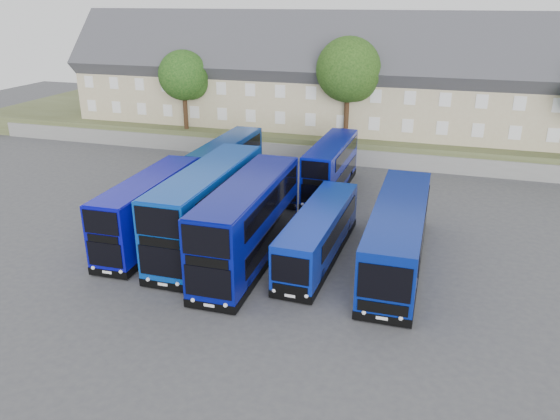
{
  "coord_description": "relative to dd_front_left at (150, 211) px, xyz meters",
  "views": [
    {
      "loc": [
        10.87,
        -23.59,
        14.31
      ],
      "look_at": [
        1.71,
        5.93,
        2.2
      ],
      "focal_mm": 35.0,
      "sensor_mm": 36.0,
      "label": 1
    }
  ],
  "objects": [
    {
      "name": "earth_bank",
      "position": [
        6.01,
        30.16,
        -1.01
      ],
      "size": [
        80.0,
        20.0,
        2.0
      ],
      "primitive_type": "cube",
      "color": "#4D532E",
      "rests_on": "ground"
    },
    {
      "name": "dd_front_right",
      "position": [
        6.73,
        -0.74,
        0.3
      ],
      "size": [
        2.91,
        11.88,
        4.7
      ],
      "rotation": [
        0.0,
        0.0,
        0.02
      ],
      "color": "#060E7C",
      "rests_on": "ground"
    },
    {
      "name": "dd_front_left",
      "position": [
        0.0,
        0.0,
        0.0
      ],
      "size": [
        2.64,
        10.39,
        4.1
      ],
      "rotation": [
        0.0,
        0.0,
        0.03
      ],
      "color": "#08099F",
      "rests_on": "ground"
    },
    {
      "name": "tree_west",
      "position": [
        -7.84,
        21.26,
        5.04
      ],
      "size": [
        4.8,
        4.8,
        7.65
      ],
      "color": "#382314",
      "rests_on": "earth_bank"
    },
    {
      "name": "retaining_wall",
      "position": [
        6.01,
        20.16,
        -1.26
      ],
      "size": [
        70.0,
        0.4,
        1.5
      ],
      "primitive_type": "cube",
      "color": "slate",
      "rests_on": "ground"
    },
    {
      "name": "dd_rear_left",
      "position": [
        0.8,
        10.4,
        -0.05
      ],
      "size": [
        2.36,
        10.07,
        3.99
      ],
      "rotation": [
        0.0,
        0.0,
        -0.01
      ],
      "color": "navy",
      "rests_on": "ground"
    },
    {
      "name": "coach_east_b",
      "position": [
        14.91,
        1.3,
        -0.24
      ],
      "size": [
        2.88,
        13.25,
        3.62
      ],
      "rotation": [
        0.0,
        0.0,
        0.01
      ],
      "color": "navy",
      "rests_on": "ground"
    },
    {
      "name": "coach_east_a",
      "position": [
        10.47,
        0.78,
        -0.56
      ],
      "size": [
        2.6,
        10.89,
        2.96
      ],
      "rotation": [
        0.0,
        0.0,
        -0.03
      ],
      "color": "#0823A4",
      "rests_on": "ground"
    },
    {
      "name": "dd_rear_right",
      "position": [
        8.6,
        12.55,
        -0.09
      ],
      "size": [
        2.44,
        9.91,
        3.92
      ],
      "rotation": [
        0.0,
        0.0,
        -0.02
      ],
      "color": "#08139E",
      "rests_on": "ground"
    },
    {
      "name": "ground",
      "position": [
        6.01,
        -3.84,
        -2.01
      ],
      "size": [
        120.0,
        120.0,
        0.0
      ],
      "primitive_type": "plane",
      "color": "#434348",
      "rests_on": "ground"
    },
    {
      "name": "tree_mid",
      "position": [
        8.16,
        21.76,
        6.05
      ],
      "size": [
        5.76,
        5.76,
        9.18
      ],
      "color": "#382314",
      "rests_on": "earth_bank"
    },
    {
      "name": "dd_front_mid",
      "position": [
        3.63,
        0.59,
        0.36
      ],
      "size": [
        2.87,
        12.15,
        4.82
      ],
      "rotation": [
        0.0,
        0.0,
        0.01
      ],
      "color": "#083AA1",
      "rests_on": "ground"
    },
    {
      "name": "terrace_row",
      "position": [
        9.01,
        26.16,
        4.58
      ],
      "size": [
        60.0,
        10.4,
        11.2
      ],
      "color": "tan",
      "rests_on": "earth_bank"
    }
  ]
}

